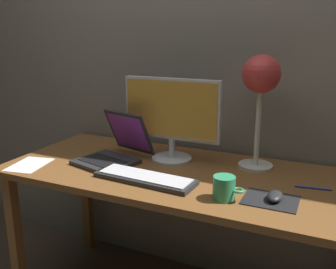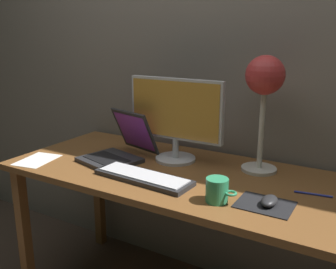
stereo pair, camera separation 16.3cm
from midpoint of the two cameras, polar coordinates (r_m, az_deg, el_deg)
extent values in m
cube|color=gray|center=(1.97, 9.97, 13.61)|extent=(4.80, 0.06, 2.60)
cube|color=brown|center=(1.72, 4.31, -6.04)|extent=(1.60, 0.70, 0.03)
cube|color=brown|center=(2.10, -18.79, -13.93)|extent=(0.05, 0.05, 0.71)
cube|color=brown|center=(2.46, -8.53, -8.70)|extent=(0.05, 0.05, 0.71)
cylinder|color=silver|center=(1.85, 3.66, -3.71)|extent=(0.20, 0.20, 0.01)
cylinder|color=silver|center=(1.84, 3.69, -2.08)|extent=(0.03, 0.03, 0.10)
cube|color=silver|center=(1.79, 3.79, 3.84)|extent=(0.48, 0.03, 0.29)
cube|color=gold|center=(1.77, 3.55, 3.74)|extent=(0.46, 0.00, 0.27)
cube|color=#28282B|center=(1.61, -0.85, -6.56)|extent=(0.45, 0.17, 0.02)
cube|color=silver|center=(1.61, -0.85, -6.16)|extent=(0.41, 0.14, 0.01)
cube|color=#28282B|center=(1.84, -6.31, -3.88)|extent=(0.31, 0.29, 0.02)
cube|color=black|center=(1.82, -6.75, -3.68)|extent=(0.24, 0.18, 0.00)
cube|color=#28282B|center=(1.90, -2.60, 0.53)|extent=(0.27, 0.16, 0.22)
cube|color=purple|center=(1.90, -2.60, 0.53)|extent=(0.24, 0.14, 0.18)
cylinder|color=beige|center=(1.79, 16.12, -5.06)|extent=(0.16, 0.16, 0.01)
cylinder|color=silver|center=(1.73, 16.60, 1.14)|extent=(0.02, 0.02, 0.38)
sphere|color=#BF3333|center=(1.69, 17.18, 8.55)|extent=(0.17, 0.17, 0.17)
sphere|color=#FFEAB2|center=(1.69, 16.99, 7.10)|extent=(0.06, 0.06, 0.06)
cube|color=black|center=(1.46, 17.59, -10.12)|extent=(0.20, 0.16, 0.00)
ellipsoid|color=#28282B|center=(1.45, 18.24, -9.55)|extent=(0.06, 0.10, 0.03)
cylinder|color=#339966|center=(1.43, 10.70, -8.32)|extent=(0.08, 0.08, 0.09)
torus|color=#339966|center=(1.41, 12.78, -8.71)|extent=(0.05, 0.05, 0.01)
cube|color=white|center=(1.94, -16.89, -3.74)|extent=(0.18, 0.23, 0.00)
cylinder|color=#2633A5|center=(1.60, 23.86, -8.30)|extent=(0.14, 0.03, 0.01)
camera|label=1|loc=(0.08, -87.14, 0.78)|focal=40.38mm
camera|label=2|loc=(0.08, 92.86, -0.78)|focal=40.38mm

